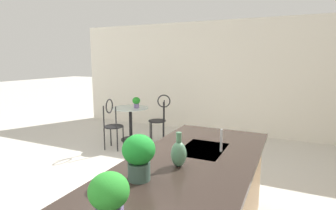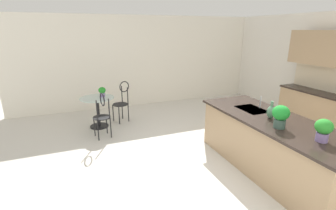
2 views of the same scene
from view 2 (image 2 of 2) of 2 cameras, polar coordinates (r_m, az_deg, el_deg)
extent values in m
plane|color=beige|center=(4.39, 11.04, -14.70)|extent=(40.00, 40.00, 0.00)
cube|color=silver|center=(7.71, -5.68, 10.07)|extent=(0.12, 7.80, 2.70)
cube|color=tan|center=(4.47, 22.85, -8.80)|extent=(2.70, 0.96, 0.88)
cube|color=#2D231E|center=(4.29, 23.55, -3.26)|extent=(2.80, 1.06, 0.04)
cube|color=#B2B5BA|center=(4.67, 18.89, -1.08)|extent=(0.56, 0.40, 0.03)
cube|color=tan|center=(6.61, 33.45, -2.04)|extent=(2.40, 0.60, 0.88)
cube|color=#2D231E|center=(6.50, 34.12, 1.80)|extent=(2.44, 0.64, 0.04)
cylinder|color=black|center=(6.29, -15.65, -4.74)|extent=(0.44, 0.44, 0.03)
cylinder|color=black|center=(6.17, -15.92, -1.61)|extent=(0.07, 0.07, 0.69)
cylinder|color=#B2C6C1|center=(6.06, -16.19, 1.57)|extent=(0.80, 0.80, 0.01)
cylinder|color=black|center=(6.27, -11.28, -2.44)|extent=(0.03, 0.03, 0.45)
cylinder|color=black|center=(6.49, -12.63, -1.83)|extent=(0.03, 0.03, 0.45)
cylinder|color=black|center=(6.41, -9.19, -1.87)|extent=(0.03, 0.03, 0.45)
cylinder|color=black|center=(6.63, -10.58, -1.29)|extent=(0.03, 0.03, 0.45)
cylinder|color=black|center=(6.38, -11.04, 0.15)|extent=(0.50, 0.50, 0.02)
cylinder|color=black|center=(6.29, -9.36, 2.05)|extent=(0.03, 0.03, 0.45)
cylinder|color=black|center=(6.50, -10.68, 2.47)|extent=(0.03, 0.03, 0.45)
torus|color=black|center=(6.35, -10.14, 4.23)|extent=(0.13, 0.27, 0.28)
cylinder|color=black|center=(5.71, -16.74, -4.83)|extent=(0.03, 0.03, 0.45)
cylinder|color=black|center=(5.78, -14.07, -4.33)|extent=(0.03, 0.03, 0.45)
cylinder|color=black|center=(5.46, -15.93, -5.79)|extent=(0.03, 0.03, 0.45)
cylinder|color=black|center=(5.53, -13.15, -5.26)|extent=(0.03, 0.03, 0.45)
cylinder|color=black|center=(5.54, -15.16, -2.79)|extent=(0.44, 0.44, 0.02)
cylinder|color=black|center=(5.30, -16.19, -1.32)|extent=(0.03, 0.03, 0.45)
cylinder|color=black|center=(5.37, -13.54, -0.87)|extent=(0.03, 0.03, 0.45)
torus|color=black|center=(5.27, -15.04, 1.23)|extent=(0.28, 0.08, 0.28)
cylinder|color=#B2B5BA|center=(4.75, 20.70, 0.61)|extent=(0.02, 0.02, 0.22)
cylinder|color=#7A669E|center=(6.10, -15.01, 2.28)|extent=(0.12, 0.12, 0.09)
ellipsoid|color=#258A26|center=(6.07, -15.10, 3.33)|extent=(0.17, 0.17, 0.15)
cylinder|color=#385147|center=(3.93, 24.51, -3.92)|extent=(0.16, 0.16, 0.13)
ellipsoid|color=#1C892B|center=(3.87, 24.80, -1.65)|extent=(0.24, 0.24, 0.22)
cylinder|color=#7A669E|center=(3.72, 32.17, -6.32)|extent=(0.15, 0.15, 0.12)
ellipsoid|color=#288C2C|center=(3.67, 32.53, -4.23)|extent=(0.21, 0.21, 0.19)
ellipsoid|color=#4C7A5B|center=(4.26, 22.82, -1.58)|extent=(0.13, 0.13, 0.21)
cylinder|color=#4C7A5B|center=(4.22, 23.05, 0.28)|extent=(0.04, 0.04, 0.08)
camera|label=1|loc=(3.85, 53.92, 2.48)|focal=28.67mm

